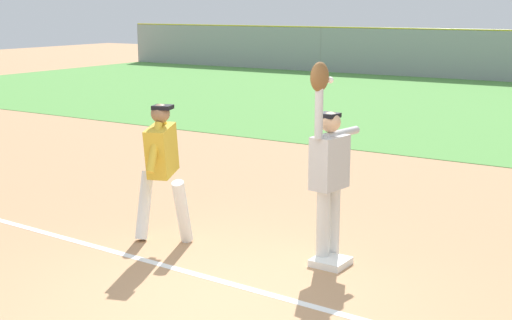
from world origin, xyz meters
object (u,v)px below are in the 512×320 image
Objects in this scene: baseball at (330,80)px; parked_car_blue at (440,55)px; first_base at (331,262)px; parked_car_tan at (333,51)px; runner at (162,163)px; fielder at (328,165)px.

baseball is 0.02× the size of parked_car_blue.
first_base is at bearing -38.65° from baseball.
parked_car_blue reaches higher than first_base.
parked_car_tan reaches higher than first_base.
baseball is at bearing -76.42° from parked_car_blue.
baseball is at bearing 141.35° from first_base.
parked_car_blue is (5.34, 0.07, 0.00)m from parked_car_tan.
runner is at bearing -81.01° from parked_car_blue.
parked_car_tan and parked_car_blue have the same top height.
baseball is 27.75m from parked_car_tan.
runner reaches higher than parked_car_blue.
parked_car_blue is at bearing -66.01° from fielder.
fielder is 25.84m from parked_car_blue.
runner is 23.24× the size of baseball.
parked_car_tan is (-12.25, 24.97, 0.63)m from first_base.
runner is at bearing -170.40° from first_base.
parked_car_tan is at bearing 116.14° from first_base.
parked_car_tan is (-12.16, 24.90, -1.40)m from baseball.
parked_car_tan is (-10.14, 25.33, -0.32)m from runner.
runner is 2.34m from baseball.
runner is 0.38× the size of parked_car_tan.
fielder is 2.07m from runner.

